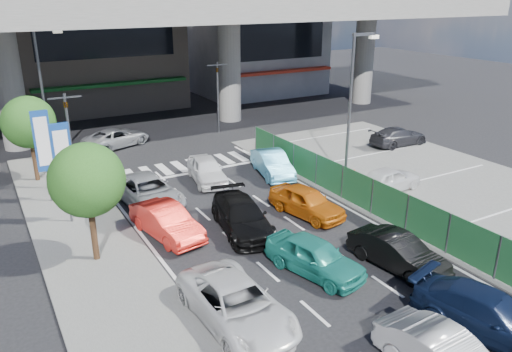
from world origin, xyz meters
TOP-DOWN VIEW (x-y plane):
  - ground at (0.00, 0.00)m, footprint 120.00×120.00m
  - parking_lot at (11.00, 2.00)m, footprint 12.00×28.00m
  - sidewalk_left at (-7.00, 4.00)m, footprint 4.00×30.00m
  - fence_run at (5.30, 1.00)m, footprint 0.16×22.00m
  - expressway at (0.00, 22.00)m, footprint 64.00×14.00m
  - building_center at (0.00, 32.97)m, footprint 14.00×10.90m
  - building_east at (16.00, 31.97)m, footprint 12.00×10.90m
  - traffic_light_left at (-6.20, 12.00)m, footprint 1.60×1.24m
  - traffic_light_right at (5.50, 19.00)m, footprint 1.60×1.24m
  - street_lamp_right at (7.17, 6.00)m, footprint 1.65×0.22m
  - street_lamp_left at (-6.33, 18.00)m, footprint 1.65×0.22m
  - signboard_near at (-7.20, 7.99)m, footprint 0.80×0.14m
  - signboard_far at (-7.60, 10.99)m, footprint 0.80×0.14m
  - tree_near at (-7.00, 4.00)m, footprint 2.80×2.80m
  - tree_far at (-7.80, 14.50)m, footprint 2.80×2.80m
  - minivan_navy_back at (2.39, -6.47)m, footprint 3.09×5.09m
  - sedan_white_mid_left at (-4.04, -2.15)m, footprint 2.46×5.04m
  - taxi_teal_mid at (-0.12, -0.91)m, footprint 2.60×4.33m
  - hatch_black_mid_right at (2.83, -2.19)m, footprint 1.92×4.17m
  - taxi_orange_left at (-3.85, 4.68)m, footprint 2.19×4.38m
  - sedan_black_mid at (-0.79, 3.54)m, footprint 2.78×5.03m
  - taxi_orange_right at (2.62, 3.50)m, footprint 2.35×4.25m
  - wagon_silver_front_left at (-3.45, 8.38)m, footprint 2.77×5.17m
  - sedan_white_front_mid at (0.39, 9.88)m, footprint 2.32×4.27m
  - kei_truck_front_right at (4.09, 8.97)m, footprint 2.36×4.41m
  - crossing_wagon_silver at (-2.14, 19.05)m, footprint 5.03×3.60m
  - parked_sedan_white at (8.01, 3.74)m, footprint 4.01×1.97m
  - parked_sedan_dgrey at (14.61, 9.68)m, footprint 4.27×1.78m
  - traffic_cone at (7.59, 5.93)m, footprint 0.41×0.41m

SIDE VIEW (x-z plane):
  - ground at x=0.00m, z-range 0.00..0.00m
  - parking_lot at x=11.00m, z-range 0.00..0.06m
  - sidewalk_left at x=-7.00m, z-range 0.00..0.12m
  - traffic_cone at x=7.59m, z-range 0.06..0.72m
  - crossing_wagon_silver at x=-2.14m, z-range 0.00..1.27m
  - hatch_black_mid_right at x=2.83m, z-range 0.00..1.32m
  - parked_sedan_dgrey at x=14.61m, z-range 0.06..1.29m
  - taxi_orange_right at x=2.62m, z-range 0.00..1.37m
  - minivan_navy_back at x=2.39m, z-range 0.00..1.38m
  - sedan_white_mid_left at x=-4.04m, z-range 0.00..1.38m
  - taxi_teal_mid at x=-0.12m, z-range 0.00..1.38m
  - taxi_orange_left at x=-3.85m, z-range 0.00..1.38m
  - sedan_black_mid at x=-0.79m, z-range 0.00..1.38m
  - wagon_silver_front_left at x=-3.45m, z-range 0.00..1.38m
  - sedan_white_front_mid at x=0.39m, z-range 0.00..1.38m
  - kei_truck_front_right at x=4.09m, z-range 0.00..1.38m
  - parked_sedan_white at x=8.01m, z-range 0.06..1.38m
  - fence_run at x=5.30m, z-range 0.00..1.80m
  - signboard_near at x=-7.20m, z-range 0.71..5.41m
  - signboard_far at x=-7.60m, z-range 0.71..5.41m
  - tree_near at x=-7.00m, z-range 0.99..5.79m
  - tree_far at x=-7.80m, z-range 0.99..5.79m
  - traffic_light_left at x=-6.20m, z-range 1.34..6.54m
  - traffic_light_right at x=5.50m, z-range 1.34..6.54m
  - street_lamp_right at x=7.17m, z-range 0.77..8.77m
  - street_lamp_left at x=-6.33m, z-range 0.77..8.77m
  - building_east at x=16.00m, z-range -0.01..11.99m
  - building_center at x=0.00m, z-range -0.01..14.99m
  - expressway at x=0.00m, z-range 3.39..14.14m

